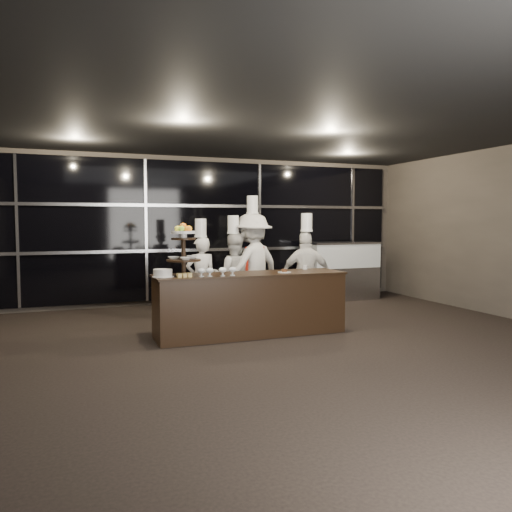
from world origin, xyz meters
name	(u,v)px	position (x,y,z in m)	size (l,w,h in m)	color
room	(317,238)	(0.00, 0.00, 1.50)	(10.00, 10.00, 10.00)	black
window_wall	(205,230)	(0.00, 4.94, 1.50)	(8.60, 0.10, 2.80)	black
buffet_counter	(251,304)	(-0.14, 1.82, 0.47)	(2.84, 0.74, 0.92)	black
display_stand	(183,246)	(-1.14, 1.82, 1.34)	(0.48, 0.48, 0.74)	black
compotes	(217,270)	(-0.72, 1.60, 1.00)	(0.56, 0.11, 0.12)	silver
layer_cake	(163,273)	(-1.44, 1.77, 0.97)	(0.30, 0.30, 0.11)	white
pastry_squares	(184,275)	(-1.17, 1.66, 0.95)	(0.20, 0.13, 0.05)	#F1D176
small_plate	(284,272)	(0.37, 1.72, 0.94)	(0.20, 0.20, 0.05)	white
chef_cup	(305,267)	(0.88, 2.07, 0.96)	(0.08, 0.08, 0.07)	white
display_case	(341,268)	(2.86, 4.30, 0.69)	(1.55, 0.68, 1.24)	#A5A5AA
chef_a	(201,277)	(-0.58, 3.02, 0.75)	(0.55, 0.38, 1.73)	white
chef_b	(233,275)	(0.00, 3.04, 0.76)	(0.84, 0.73, 1.78)	white
chef_c	(252,265)	(0.34, 3.02, 0.92)	(1.35, 1.11, 2.12)	silver
chef_d	(306,275)	(1.13, 2.52, 0.78)	(0.96, 0.59, 1.82)	white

